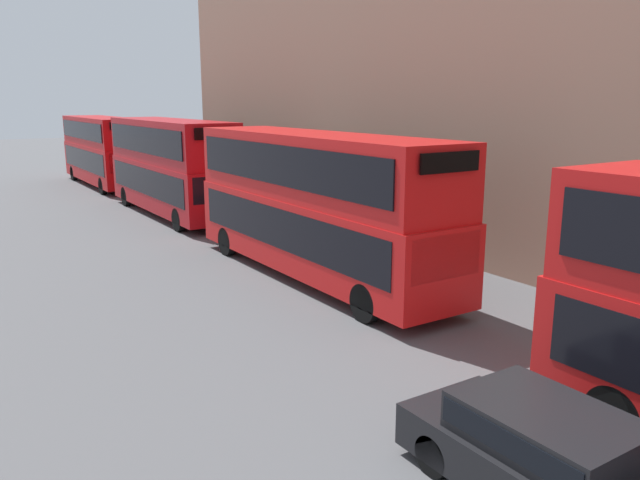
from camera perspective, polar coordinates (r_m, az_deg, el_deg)
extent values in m
cylinder|color=black|center=(11.49, 25.44, -14.17)|extent=(0.30, 1.00, 1.00)
cube|color=red|center=(19.28, -0.41, 0.70)|extent=(2.55, 11.39, 2.16)
cube|color=red|center=(18.96, -0.42, 6.79)|extent=(2.50, 11.16, 1.95)
cube|color=black|center=(19.23, -0.41, 1.45)|extent=(2.59, 10.48, 1.21)
cube|color=black|center=(18.95, -0.42, 7.08)|extent=(2.59, 10.48, 1.17)
cube|color=black|center=(14.85, 11.44, -1.53)|extent=(2.17, 0.06, 1.08)
cube|color=black|center=(14.47, 11.83, 6.98)|extent=(1.78, 0.06, 0.47)
cylinder|color=black|center=(15.66, 4.22, -5.75)|extent=(0.30, 1.00, 1.00)
cylinder|color=black|center=(17.05, 10.28, -4.37)|extent=(0.30, 1.00, 1.00)
cylinder|color=black|center=(22.48, -8.46, -0.12)|extent=(0.30, 1.00, 1.00)
cylinder|color=black|center=(23.48, -3.47, 0.55)|extent=(0.30, 1.00, 1.00)
cube|color=#A80F14|center=(30.66, -13.39, 4.91)|extent=(2.55, 10.87, 2.20)
cube|color=#A80F14|center=(30.46, -13.60, 8.79)|extent=(2.50, 10.65, 1.97)
cube|color=black|center=(30.63, -13.42, 5.40)|extent=(2.59, 10.00, 1.23)
cube|color=black|center=(30.46, -13.61, 8.97)|extent=(2.59, 10.00, 1.18)
cube|color=black|center=(25.62, -9.33, 4.58)|extent=(2.17, 0.06, 1.10)
cube|color=black|center=(25.41, -9.51, 9.58)|extent=(1.78, 0.06, 0.47)
cylinder|color=black|center=(26.88, -12.77, 1.81)|extent=(0.30, 1.00, 1.00)
cylinder|color=black|center=(27.71, -8.41, 2.32)|extent=(0.30, 1.00, 1.00)
cylinder|color=black|center=(34.08, -17.29, 3.83)|extent=(0.30, 1.00, 1.00)
cylinder|color=black|center=(34.75, -13.72, 4.20)|extent=(0.30, 1.00, 1.00)
cube|color=#B20C0F|center=(42.51, -19.13, 6.70)|extent=(2.55, 10.94, 2.25)
cube|color=#B20C0F|center=(42.37, -19.33, 9.38)|extent=(2.50, 10.72, 1.74)
cube|color=black|center=(42.48, -19.15, 7.06)|extent=(2.59, 10.07, 1.26)
cube|color=black|center=(42.36, -19.34, 9.50)|extent=(2.59, 10.07, 1.04)
cube|color=black|center=(37.23, -17.11, 6.77)|extent=(2.17, 0.06, 1.13)
cube|color=black|center=(37.09, -17.32, 9.94)|extent=(1.78, 0.06, 0.42)
cylinder|color=black|center=(38.61, -19.23, 4.68)|extent=(0.30, 1.00, 1.00)
cylinder|color=black|center=(39.20, -16.03, 5.01)|extent=(0.30, 1.00, 1.00)
cylinder|color=black|center=(46.12, -21.58, 5.71)|extent=(0.30, 1.00, 1.00)
cylinder|color=black|center=(46.61, -18.87, 5.99)|extent=(0.30, 1.00, 1.00)
cube|color=black|center=(9.57, 20.23, -19.26)|extent=(1.83, 4.30, 0.67)
cube|color=black|center=(9.32, 19.98, -15.81)|extent=(1.61, 2.37, 0.55)
cube|color=black|center=(9.31, 19.99, -15.66)|extent=(1.65, 2.25, 0.35)
cylinder|color=black|center=(9.90, 10.44, -18.78)|extent=(0.22, 0.64, 0.64)
cylinder|color=black|center=(10.94, 16.85, -15.88)|extent=(0.22, 0.64, 0.64)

